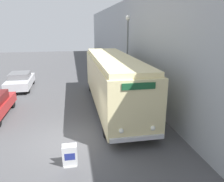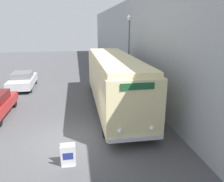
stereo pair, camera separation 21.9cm
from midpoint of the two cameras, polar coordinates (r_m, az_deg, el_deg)
The scene contains 6 objects.
ground_plane at distance 10.97m, azimuth -11.14°, elevation -12.80°, with size 80.00×80.00×0.00m, color #4C4C4F.
building_wall_right at distance 20.32m, azimuth 5.68°, elevation 12.35°, with size 0.30×60.00×7.70m.
vintage_bus at distance 14.48m, azimuth 0.99°, elevation 3.00°, with size 2.61×11.18×3.45m.
sign_board at distance 9.05m, azimuth -10.69°, elevation -16.32°, with size 0.58×0.36×0.94m.
streetlamp at distance 17.02m, azimuth 4.82°, elevation 12.00°, with size 0.36×0.36×6.09m.
parked_car_mid at distance 20.82m, azimuth -22.04°, elevation 2.63°, with size 2.02×4.44×1.43m.
Camera 2 is at (0.61, -9.60, 5.33)m, focal length 35.00 mm.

